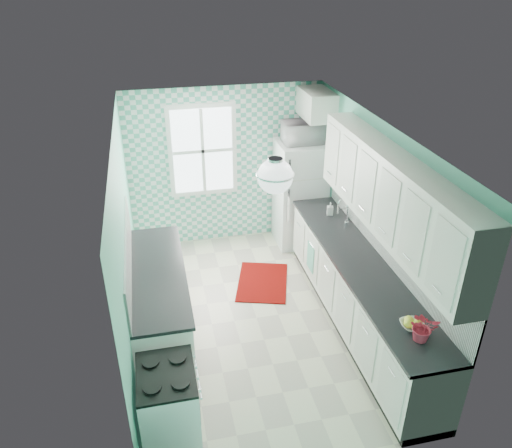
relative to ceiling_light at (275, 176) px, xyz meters
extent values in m
cube|color=beige|center=(0.00, 0.80, -2.33)|extent=(3.00, 4.40, 0.02)
cube|color=white|center=(0.00, 0.80, 0.19)|extent=(3.00, 4.40, 0.02)
cube|color=#62C7A9|center=(0.00, 3.01, -1.07)|extent=(3.00, 0.02, 2.50)
cube|color=#62C7A9|center=(0.00, -1.41, -1.07)|extent=(3.00, 0.02, 2.50)
cube|color=#62C7A9|center=(-1.51, 0.80, -1.07)|extent=(0.02, 4.40, 2.50)
cube|color=#62C7A9|center=(1.51, 0.80, -1.07)|extent=(0.02, 4.40, 2.50)
cube|color=#4FAF98|center=(0.00, 2.99, -1.07)|extent=(3.00, 0.01, 2.50)
cube|color=white|center=(-0.35, 2.96, -0.77)|extent=(1.04, 0.05, 1.44)
cube|color=white|center=(-0.35, 2.95, -0.77)|extent=(0.90, 0.02, 1.30)
cube|color=white|center=(1.49, 0.40, -1.13)|extent=(0.02, 3.60, 0.51)
cube|color=white|center=(-1.49, 0.73, -1.13)|extent=(0.02, 2.15, 0.51)
cube|color=silver|center=(1.33, 0.20, -0.42)|extent=(0.33, 3.20, 0.90)
cube|color=silver|center=(1.30, 2.63, -0.07)|extent=(0.40, 0.74, 0.40)
cylinder|color=silver|center=(0.00, 0.00, 0.16)|extent=(0.14, 0.14, 0.04)
cylinder|color=silver|center=(0.00, 0.00, 0.09)|extent=(0.02, 0.02, 0.12)
sphere|color=white|center=(0.00, 0.00, 0.00)|extent=(0.34, 0.34, 0.34)
cube|color=white|center=(1.20, 0.40, -1.87)|extent=(0.60, 3.60, 0.90)
cube|color=black|center=(1.19, 0.40, -1.40)|extent=(0.63, 3.60, 0.04)
cube|color=white|center=(-1.20, 0.73, -1.87)|extent=(0.60, 2.15, 0.90)
cube|color=black|center=(-1.19, 0.73, -1.40)|extent=(0.63, 2.15, 0.04)
cube|color=white|center=(1.11, 2.62, -1.48)|extent=(0.73, 0.69, 1.68)
cube|color=silver|center=(1.11, 2.27, -1.10)|extent=(0.72, 0.01, 0.02)
cube|color=silver|center=(0.81, 2.25, -0.89)|extent=(0.03, 0.03, 0.30)
cube|color=silver|center=(0.81, 2.25, -1.48)|extent=(0.03, 0.03, 0.54)
cube|color=white|center=(-1.20, -0.77, -1.91)|extent=(0.53, 0.67, 0.79)
cube|color=black|center=(-1.20, -0.77, -1.52)|extent=(0.53, 0.67, 0.03)
cube|color=black|center=(-0.93, -0.77, -1.86)|extent=(0.01, 0.44, 0.27)
cube|color=silver|center=(1.20, 1.31, -1.40)|extent=(0.44, 0.37, 0.12)
cylinder|color=silver|center=(1.36, 1.31, -1.20)|extent=(0.02, 0.02, 0.30)
torus|color=silver|center=(1.30, 1.31, -1.01)|extent=(0.16, 0.02, 0.16)
cube|color=maroon|center=(0.26, 1.56, -2.32)|extent=(0.95, 1.15, 0.02)
cube|color=#66BDA3|center=(0.89, 1.33, -1.84)|extent=(0.04, 0.26, 0.39)
imported|color=white|center=(1.20, -0.81, -1.35)|extent=(0.24, 0.24, 0.06)
imported|color=#B9031A|center=(1.20, -0.99, -1.23)|extent=(0.33, 0.30, 0.30)
imported|color=#7C9FAF|center=(1.25, 1.66, -1.29)|extent=(0.10, 0.10, 0.18)
imported|color=silver|center=(1.11, 2.62, -0.48)|extent=(0.59, 0.41, 0.32)
camera|label=1|loc=(-1.13, -4.19, 1.83)|focal=35.00mm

